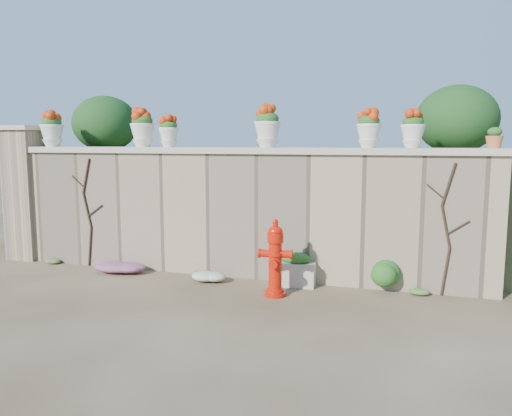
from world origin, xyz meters
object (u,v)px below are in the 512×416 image
(planter_box, at_px, (295,270))
(terracotta_pot, at_px, (494,139))
(urn_pot_0, at_px, (52,129))
(fire_hydrant, at_px, (275,258))

(planter_box, relative_size, terracotta_pot, 2.27)
(urn_pot_0, bearing_deg, planter_box, -4.01)
(terracotta_pot, bearing_deg, urn_pot_0, -180.00)
(fire_hydrant, bearing_deg, urn_pot_0, 161.90)
(planter_box, xyz_separation_m, terracotta_pot, (2.72, 0.32, 1.99))
(urn_pot_0, bearing_deg, fire_hydrant, -11.90)
(urn_pot_0, xyz_separation_m, terracotta_pot, (7.32, 0.00, -0.19))
(urn_pot_0, bearing_deg, terracotta_pot, 0.00)
(fire_hydrant, bearing_deg, planter_box, 69.56)
(planter_box, bearing_deg, urn_pot_0, 173.04)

